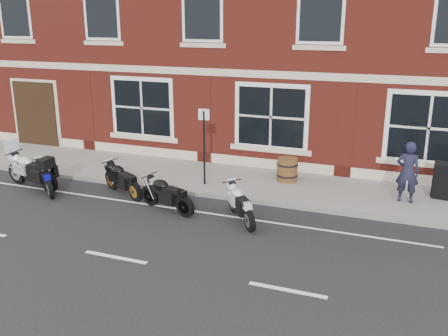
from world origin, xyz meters
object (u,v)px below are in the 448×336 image
(moto_touring_silver, at_px, (31,169))
(a_board_sign, at_px, (445,182))
(moto_sport_black, at_px, (123,178))
(moto_sport_silver, at_px, (242,203))
(pedestrian_left, at_px, (408,172))
(parking_sign, at_px, (204,141))
(moto_naked_black, at_px, (167,193))
(barrel_planter, at_px, (287,170))
(moto_sport_red, at_px, (46,176))

(moto_touring_silver, bearing_deg, a_board_sign, -63.20)
(moto_sport_black, relative_size, moto_sport_silver, 1.12)
(pedestrian_left, height_order, a_board_sign, pedestrian_left)
(moto_touring_silver, relative_size, a_board_sign, 2.07)
(moto_sport_silver, height_order, a_board_sign, a_board_sign)
(moto_sport_silver, height_order, pedestrian_left, pedestrian_left)
(moto_sport_silver, xyz_separation_m, parking_sign, (-1.97, 2.11, 1.01))
(pedestrian_left, distance_m, parking_sign, 6.07)
(moto_naked_black, bearing_deg, a_board_sign, -46.63)
(moto_sport_silver, bearing_deg, moto_sport_black, 133.37)
(a_board_sign, distance_m, parking_sign, 7.21)
(moto_naked_black, bearing_deg, pedestrian_left, -47.55)
(moto_touring_silver, xyz_separation_m, barrel_planter, (7.56, 3.17, -0.11))
(moto_touring_silver, distance_m, pedestrian_left, 11.49)
(moto_touring_silver, distance_m, moto_sport_black, 3.13)
(moto_sport_red, distance_m, moto_sport_silver, 6.44)
(moto_sport_red, distance_m, pedestrian_left, 10.84)
(moto_touring_silver, relative_size, moto_sport_black, 1.23)
(a_board_sign, bearing_deg, moto_sport_red, -157.55)
(pedestrian_left, xyz_separation_m, barrel_planter, (-3.64, 0.66, -0.51))
(pedestrian_left, bearing_deg, a_board_sign, -145.45)
(barrel_planter, bearing_deg, moto_sport_red, -153.99)
(moto_sport_red, height_order, moto_naked_black, moto_naked_black)
(parking_sign, bearing_deg, pedestrian_left, -3.36)
(moto_sport_silver, bearing_deg, moto_naked_black, 143.87)
(moto_sport_black, xyz_separation_m, moto_sport_silver, (4.05, -0.65, -0.01))
(moto_touring_silver, xyz_separation_m, a_board_sign, (12.23, 3.11, 0.05))
(pedestrian_left, relative_size, a_board_sign, 1.64)
(a_board_sign, bearing_deg, moto_touring_silver, -159.18)
(moto_sport_black, xyz_separation_m, parking_sign, (2.08, 1.47, 1.00))
(moto_sport_black, height_order, parking_sign, parking_sign)
(moto_sport_red, bearing_deg, parking_sign, -24.55)
(moto_sport_red, xyz_separation_m, pedestrian_left, (10.49, 2.69, 0.51))
(moto_sport_red, relative_size, moto_naked_black, 0.81)
(barrel_planter, bearing_deg, moto_sport_silver, -96.95)
(moto_sport_silver, xyz_separation_m, barrel_planter, (0.41, 3.38, -0.01))
(parking_sign, bearing_deg, moto_sport_red, -164.26)
(pedestrian_left, height_order, parking_sign, parking_sign)
(moto_naked_black, bearing_deg, moto_sport_black, 87.75)
(pedestrian_left, bearing_deg, moto_sport_black, 18.79)
(moto_naked_black, distance_m, a_board_sign, 8.03)
(moto_sport_red, xyz_separation_m, moto_sport_black, (2.39, 0.61, 0.02))
(moto_naked_black, distance_m, pedestrian_left, 6.86)
(moto_sport_silver, relative_size, a_board_sign, 1.50)
(moto_sport_red, height_order, parking_sign, parking_sign)
(barrel_planter, bearing_deg, moto_touring_silver, -157.24)
(moto_naked_black, relative_size, barrel_planter, 2.54)
(moto_sport_black, xyz_separation_m, pedestrian_left, (8.10, 2.08, 0.49))
(moto_sport_red, bearing_deg, a_board_sign, -33.53)
(moto_naked_black, height_order, a_board_sign, a_board_sign)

